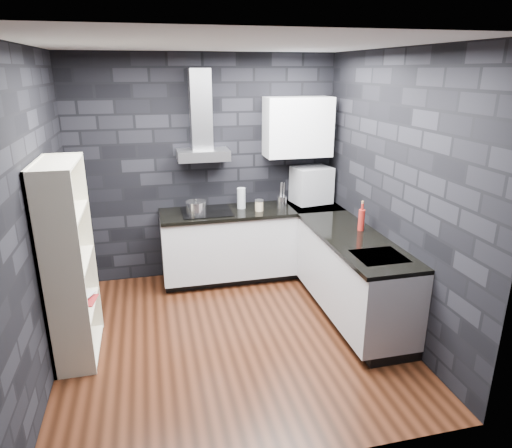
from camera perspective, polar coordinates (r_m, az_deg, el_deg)
name	(u,v)px	position (r m, az deg, el deg)	size (l,w,h in m)	color
ground	(232,336)	(4.65, -2.99, -13.85)	(3.20, 3.20, 0.00)	#411E11
ceiling	(227,44)	(3.92, -3.70, 21.57)	(3.20, 3.20, 0.00)	silver
wall_back	(206,169)	(5.65, -6.28, 6.84)	(3.20, 0.05, 2.70)	black
wall_front	(281,285)	(2.61, 3.15, -7.58)	(3.20, 0.05, 2.70)	black
wall_left	(34,219)	(4.14, -26.03, 0.59)	(0.05, 3.20, 2.70)	black
wall_right	(394,195)	(4.64, 16.87, 3.53)	(0.05, 3.20, 2.70)	black
toekick_back	(251,272)	(5.87, -0.60, -5.96)	(2.18, 0.50, 0.10)	black
toekick_right	(353,311)	(5.08, 12.07, -10.61)	(0.50, 1.78, 0.10)	black
counter_back_cab	(252,241)	(5.67, -0.52, -2.18)	(2.20, 0.60, 0.76)	silver
counter_right_cab	(353,275)	(4.87, 11.99, -6.26)	(0.60, 1.80, 0.76)	silver
counter_back_top	(252,211)	(5.53, -0.51, 1.66)	(2.20, 0.62, 0.04)	black
counter_right_top	(354,239)	(4.71, 12.20, -1.86)	(0.62, 1.80, 0.04)	black
counter_corner_top	(314,206)	(5.76, 7.25, 2.22)	(0.62, 0.62, 0.04)	black
hood_body	(203,155)	(5.41, -6.62, 8.58)	(0.60, 0.34, 0.12)	#A2A2A6
hood_chimney	(201,110)	(5.41, -6.92, 14.02)	(0.24, 0.20, 0.90)	#A2A2A6
upper_cabinet	(298,127)	(5.62, 5.25, 11.98)	(0.80, 0.35, 0.70)	white
cooktop	(207,212)	(5.44, -6.19, 1.55)	(0.58, 0.50, 0.01)	black
sink_rim	(379,256)	(4.30, 15.16, -3.94)	(0.44, 0.40, 0.01)	#A2A2A6
pot	(196,208)	(5.34, -7.48, 1.98)	(0.23, 0.23, 0.14)	silver
glass_vase	(241,198)	(5.54, -1.85, 3.25)	(0.10, 0.10, 0.25)	#B5BDC3
storage_jar	(259,206)	(5.45, 0.40, 2.27)	(0.10, 0.10, 0.12)	#CBB28B
utensil_crock	(282,202)	(5.57, 3.24, 2.75)	(0.11, 0.11, 0.15)	silver
appliance_garage	(311,185)	(5.80, 6.93, 4.86)	(0.46, 0.35, 0.46)	#A4A6AB
red_bottle	(361,220)	(4.89, 13.03, 0.49)	(0.07, 0.07, 0.22)	maroon
bookshelf	(69,263)	(4.33, -22.31, -4.51)	(0.34, 0.80, 1.80)	beige
fruit_bowl	(66,265)	(4.19, -22.61, -4.73)	(0.21, 0.21, 0.05)	white
book_red	(74,291)	(4.56, -21.74, -7.76)	(0.18, 0.02, 0.24)	maroon
book_second	(74,286)	(4.61, -21.77, -7.18)	(0.15, 0.02, 0.21)	#B2B2B2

